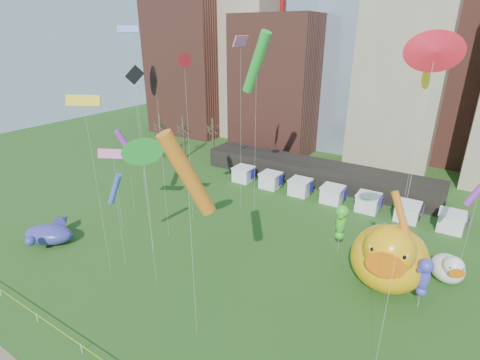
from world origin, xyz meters
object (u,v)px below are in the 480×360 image
Objects in this scene: small_duck at (448,268)px; seahorse_purple at (425,275)px; seahorse_green at (341,220)px; big_duck at (389,256)px; whale_inflatable at (50,233)px.

seahorse_purple is at bearing -128.25° from small_duck.
seahorse_green reaches higher than seahorse_purple.
seahorse_purple is (3.17, -1.44, 0.05)m from big_duck.
big_duck is 1.41× the size of whale_inflatable.
whale_inflatable is (-28.84, -15.92, -2.86)m from seahorse_green.
seahorse_purple is at bearing -7.74° from whale_inflatable.
small_duck is at bearing 95.12° from seahorse_purple.
whale_inflatable is at bearing -161.99° from seahorse_green.
seahorse_green is at bearing 163.36° from small_duck.
seahorse_green is 1.14× the size of seahorse_purple.
big_duck reaches higher than seahorse_green.
seahorse_green is 33.06m from whale_inflatable.
seahorse_purple is 39.37m from whale_inflatable.
whale_inflatable is at bearing -140.71° from seahorse_purple.
big_duck is at bearing -4.18° from whale_inflatable.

